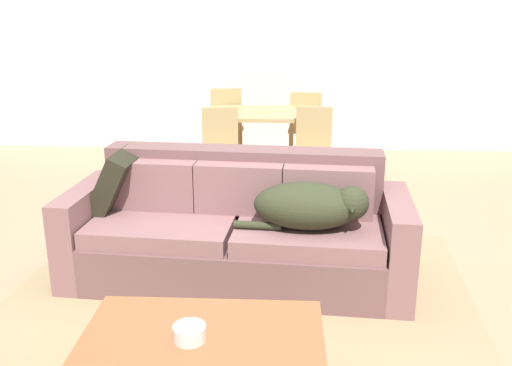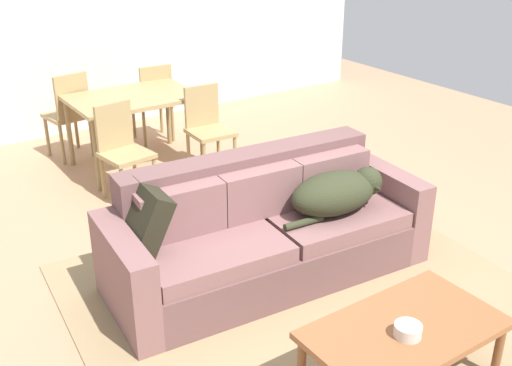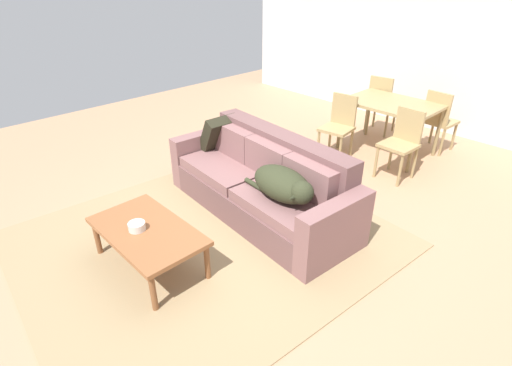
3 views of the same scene
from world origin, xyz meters
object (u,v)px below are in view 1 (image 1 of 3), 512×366
Objects in this scene: throw_pillow_by_left_arm at (115,182)px; coffee_table at (203,341)px; bowl_on_coffee_table at (190,333)px; dining_chair_near_left at (221,148)px; dining_chair_far_left at (226,122)px; dining_table at (264,118)px; dining_chair_far_right at (305,125)px; couch at (238,231)px; dog_on_left_cushion at (311,206)px; dining_chair_near_right at (313,147)px.

throw_pillow_by_left_arm is 1.75m from coffee_table.
coffee_table is 0.11m from bowl_on_coffee_table.
dining_chair_far_left is (-0.07, 1.21, 0.03)m from dining_chair_near_left.
dining_table is at bearing 87.21° from bowl_on_coffee_table.
dining_chair_near_left is at bearing 84.72° from dining_chair_far_left.
bowl_on_coffee_table is 0.17× the size of dining_chair_far_right.
dining_table is (0.19, 3.89, 0.23)m from bowl_on_coffee_table.
bowl_on_coffee_table is at bearing -89.14° from couch.
bowl_on_coffee_table is at bearing -63.72° from throw_pillow_by_left_arm.
coffee_table is at bearing -109.69° from dog_on_left_cushion.
couch is at bearing 161.30° from dog_on_left_cushion.
dining_table is 0.78m from dining_chair_near_left.
dog_on_left_cushion is at bearing -81.50° from dining_table.
dining_chair_near_left is at bearing 57.06° from dining_chair_far_right.
throw_pillow_by_left_arm is 0.46× the size of dining_chair_far_left.
dog_on_left_cushion is 3.34m from dining_chair_far_left.
bowl_on_coffee_table is (-0.10, -1.45, 0.10)m from couch.
dining_table is (-0.40, 2.65, 0.06)m from dog_on_left_cushion.
throw_pillow_by_left_arm is 1.77m from bowl_on_coffee_table.
dining_chair_near_left is 0.99× the size of dining_chair_near_right.
dining_chair_far_right is at bearing 93.32° from dog_on_left_cushion.
dining_table is at bearing 121.21° from dining_chair_far_left.
dining_chair_near_left is (-0.41, -0.64, -0.19)m from dining_table.
dining_chair_near_left reaches higher than dog_on_left_cushion.
throw_pillow_by_left_arm is at bearing -112.66° from dining_table.
coffee_table is at bearing -98.98° from dining_chair_near_right.
dining_chair_far_left is 1.04× the size of dining_chair_far_right.
dining_chair_far_right is at bearing 83.93° from couch.
bowl_on_coffee_table is at bearing 85.12° from dining_chair_far_left.
dining_chair_near_right is at bearing 91.46° from dog_on_left_cushion.
couch is at bearing -88.57° from dining_chair_near_left.
throw_pillow_by_left_arm is 0.35× the size of dining_table.
dining_chair_near_right is 0.98× the size of dining_chair_far_right.
dining_chair_near_left is (0.56, 1.68, -0.16)m from throw_pillow_by_left_arm.
dining_chair_far_right is (0.56, 2.98, 0.16)m from couch.
throw_pillow_by_left_arm is 0.49× the size of dining_chair_near_left.
throw_pillow_by_left_arm reaches higher than couch.
throw_pillow_by_left_arm is 1.78m from dining_chair_near_left.
dog_on_left_cushion is at bearing -13.70° from throw_pillow_by_left_arm.
dog_on_left_cushion is 1.38m from bowl_on_coffee_table.
dog_on_left_cushion is 0.95× the size of dining_chair_far_right.
dining_chair_far_right is at bearing 48.68° from dining_table.
coffee_table is at bearing 85.95° from dining_chair_far_right.
dining_chair_near_left is at bearing 71.58° from throw_pillow_by_left_arm.
coffee_table is at bearing -61.31° from throw_pillow_by_left_arm.
coffee_table is 4.41m from dining_chair_far_right.
dining_chair_near_left is (-0.22, 3.26, 0.05)m from bowl_on_coffee_table.
dog_on_left_cushion is at bearing 64.76° from bowl_on_coffee_table.
dining_chair_far_left is at bearing 1.70° from dining_chair_far_right.
dining_chair_near_right is (0.60, 1.85, 0.16)m from couch.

